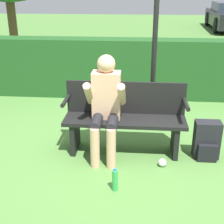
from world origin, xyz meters
The scene contains 8 objects.
ground_plane centered at (0.00, 0.00, 0.00)m, with size 40.00×40.00×0.00m, color #4C7A38.
hedge_back centered at (0.00, 2.18, 0.54)m, with size 12.00×0.46×1.09m.
park_bench centered at (0.00, 0.06, 0.46)m, with size 1.51×0.42×0.88m.
person_seated centered at (-0.23, -0.06, 0.69)m, with size 0.48×0.59×1.25m.
backpack centered at (1.02, -0.05, 0.22)m, with size 0.31×0.25×0.47m.
water_bottle centered at (-0.06, -0.83, 0.12)m, with size 0.06×0.06×0.26m.
signpost centered at (0.36, 0.75, 1.39)m, with size 0.46×0.09×2.39m.
litter_crumple centered at (0.47, -0.32, 0.05)m, with size 0.10×0.10×0.10m.
Camera 1 is at (0.14, -3.55, 2.00)m, focal length 50.00 mm.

